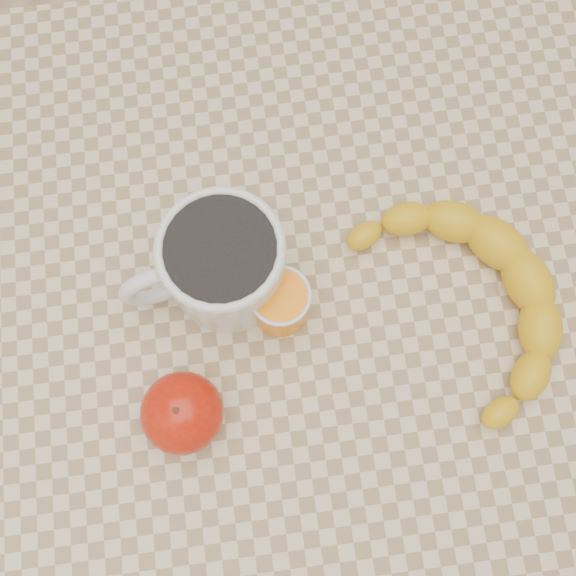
{
  "coord_description": "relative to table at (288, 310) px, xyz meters",
  "views": [
    {
      "loc": [
        -0.02,
        -0.17,
        1.43
      ],
      "look_at": [
        0.0,
        0.0,
        0.77
      ],
      "focal_mm": 40.0,
      "sensor_mm": 36.0,
      "label": 1
    }
  ],
  "objects": [
    {
      "name": "banana",
      "position": [
        0.19,
        -0.04,
        0.11
      ],
      "size": [
        0.39,
        0.43,
        0.05
      ],
      "primitive_type": null,
      "rotation": [
        0.0,
        0.0,
        0.31
      ],
      "color": "gold",
      "rests_on": "table"
    },
    {
      "name": "ground",
      "position": [
        0.0,
        0.0,
        -0.66
      ],
      "size": [
        3.0,
        3.0,
        0.0
      ],
      "primitive_type": "plane",
      "color": "tan",
      "rests_on": "ground"
    },
    {
      "name": "orange_juice_glass",
      "position": [
        -0.01,
        -0.02,
        0.12
      ],
      "size": [
        0.06,
        0.06,
        0.07
      ],
      "color": "orange",
      "rests_on": "table"
    },
    {
      "name": "apple",
      "position": [
        -0.12,
        -0.12,
        0.12
      ],
      "size": [
        0.1,
        0.1,
        0.08
      ],
      "color": "#A70F05",
      "rests_on": "table"
    },
    {
      "name": "coffee_mug",
      "position": [
        -0.07,
        0.02,
        0.14
      ],
      "size": [
        0.19,
        0.15,
        0.11
      ],
      "color": "silver",
      "rests_on": "table"
    },
    {
      "name": "table",
      "position": [
        0.0,
        0.0,
        0.0
      ],
      "size": [
        0.8,
        0.8,
        0.75
      ],
      "color": "beige",
      "rests_on": "ground"
    }
  ]
}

